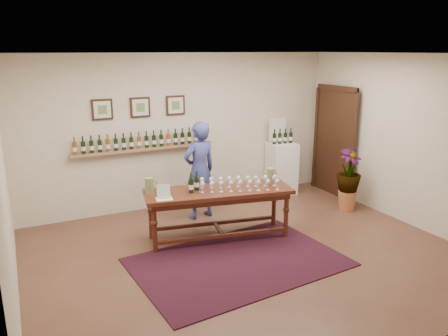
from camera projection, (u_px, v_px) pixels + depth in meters
name	position (u px, v px, depth m)	size (l,w,h in m)	color
ground	(249.00, 255.00, 6.26)	(6.00, 6.00, 0.00)	brown
room_shell	(297.00, 142.00, 8.48)	(6.00, 6.00, 6.00)	beige
rug	(238.00, 262.00, 6.04)	(2.81, 1.87, 0.01)	#480F0C
tasting_table	(219.00, 197.00, 6.66)	(2.33, 1.12, 0.79)	#412010
table_glasses	(239.00, 183.00, 6.64)	(1.30, 0.30, 0.18)	silver
table_bottles	(194.00, 182.00, 6.51)	(0.28, 0.16, 0.30)	black
pitcher_left	(149.00, 186.00, 6.42)	(0.15, 0.15, 0.24)	olive
pitcher_right	(270.00, 175.00, 6.96)	(0.15, 0.15, 0.23)	olive
menu_card	(164.00, 192.00, 6.20)	(0.23, 0.17, 0.21)	silver
display_pedestal	(281.00, 168.00, 8.87)	(0.52, 0.52, 1.04)	white
pedestal_bottles	(283.00, 137.00, 8.66)	(0.27, 0.07, 0.27)	black
info_sign	(277.00, 130.00, 8.78)	(0.37, 0.02, 0.51)	silver
potted_plant	(348.00, 180.00, 7.90)	(0.60, 0.60, 0.97)	#AE643A
person	(200.00, 170.00, 7.47)	(0.62, 0.41, 1.70)	navy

